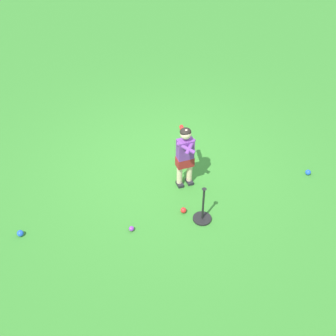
{
  "coord_description": "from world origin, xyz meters",
  "views": [
    {
      "loc": [
        -5.17,
        2.78,
        4.97
      ],
      "look_at": [
        -0.55,
        0.24,
        0.45
      ],
      "focal_mm": 48.32,
      "sensor_mm": 36.0,
      "label": 1
    }
  ],
  "objects_px": {
    "child_batter": "(185,152)",
    "play_ball_far_left": "(132,229)",
    "play_ball_far_right": "(308,172)",
    "play_ball_by_bucket": "(20,233)",
    "play_ball_near_batter": "(183,210)",
    "batting_tee": "(202,214)"
  },
  "relations": [
    {
      "from": "play_ball_far_right",
      "to": "play_ball_by_bucket",
      "type": "distance_m",
      "value": 4.64
    },
    {
      "from": "child_batter",
      "to": "play_ball_by_bucket",
      "type": "xyz_separation_m",
      "value": [
        0.17,
        2.63,
        -0.6
      ]
    },
    {
      "from": "child_batter",
      "to": "batting_tee",
      "type": "bearing_deg",
      "value": 168.31
    },
    {
      "from": "child_batter",
      "to": "play_ball_far_right",
      "type": "height_order",
      "value": "child_batter"
    },
    {
      "from": "batting_tee",
      "to": "play_ball_far_right",
      "type": "bearing_deg",
      "value": -89.58
    },
    {
      "from": "play_ball_near_batter",
      "to": "batting_tee",
      "type": "bearing_deg",
      "value": -146.0
    },
    {
      "from": "play_ball_by_bucket",
      "to": "play_ball_far_right",
      "type": "bearing_deg",
      "value": -102.07
    },
    {
      "from": "child_batter",
      "to": "play_ball_far_left",
      "type": "bearing_deg",
      "value": 113.38
    },
    {
      "from": "child_batter",
      "to": "play_ball_by_bucket",
      "type": "height_order",
      "value": "child_batter"
    },
    {
      "from": "play_ball_far_right",
      "to": "play_ball_by_bucket",
      "type": "bearing_deg",
      "value": 77.93
    },
    {
      "from": "child_batter",
      "to": "play_ball_near_batter",
      "type": "relative_size",
      "value": 11.99
    },
    {
      "from": "play_ball_near_batter",
      "to": "child_batter",
      "type": "bearing_deg",
      "value": -31.43
    },
    {
      "from": "play_ball_by_bucket",
      "to": "play_ball_near_batter",
      "type": "height_order",
      "value": "play_ball_by_bucket"
    },
    {
      "from": "play_ball_far_left",
      "to": "play_ball_by_bucket",
      "type": "height_order",
      "value": "play_ball_by_bucket"
    },
    {
      "from": "child_batter",
      "to": "play_ball_by_bucket",
      "type": "bearing_deg",
      "value": 86.4
    },
    {
      "from": "play_ball_far_left",
      "to": "play_ball_near_batter",
      "type": "xyz_separation_m",
      "value": [
        -0.05,
        -0.84,
        0.01
      ]
    },
    {
      "from": "child_batter",
      "to": "play_ball_near_batter",
      "type": "distance_m",
      "value": 0.89
    },
    {
      "from": "play_ball_by_bucket",
      "to": "play_ball_near_batter",
      "type": "relative_size",
      "value": 1.05
    },
    {
      "from": "play_ball_far_right",
      "to": "play_ball_far_left",
      "type": "bearing_deg",
      "value": 84.62
    },
    {
      "from": "play_ball_far_right",
      "to": "play_ball_by_bucket",
      "type": "height_order",
      "value": "play_ball_by_bucket"
    },
    {
      "from": "play_ball_far_right",
      "to": "play_ball_far_left",
      "type": "height_order",
      "value": "play_ball_far_right"
    },
    {
      "from": "batting_tee",
      "to": "play_ball_far_left",
      "type": "bearing_deg",
      "value": 73.24
    }
  ]
}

